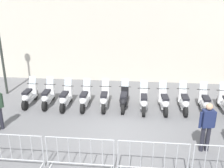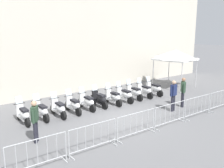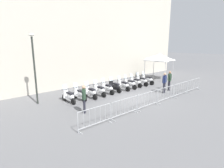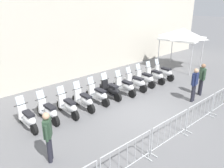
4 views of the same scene
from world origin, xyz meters
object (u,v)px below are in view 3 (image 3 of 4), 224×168
at_px(motorcycle_0, 69,97).
at_px(motorcycle_4, 107,88).
at_px(canopy_tent, 160,57).
at_px(motorcycle_9, 142,81).
at_px(motorcycle_10, 147,80).
at_px(barrier_segment_0, 95,117).
at_px(barrier_segment_5, 193,85).
at_px(motorcycle_8, 135,82).
at_px(officer_by_barriers, 84,97).
at_px(motorcycle_3, 99,90).
at_px(motorcycle_5, 115,87).
at_px(officer_mid_plaza, 169,80).
at_px(motorcycle_1, 80,94).
at_px(barrier_segment_1, 125,108).
at_px(barrier_segment_2, 148,100).
at_px(barrier_segment_3, 166,94).
at_px(officer_near_row_end, 164,82).
at_px(motorcycle_2, 91,93).
at_px(motorcycle_7, 130,84).
at_px(street_lamp, 34,61).
at_px(barrier_segment_4, 181,89).
at_px(motorcycle_6, 123,85).

relative_size(motorcycle_0, motorcycle_4, 1.00).
xyz_separation_m(motorcycle_4, canopy_tent, (8.25, -0.92, 2.06)).
height_order(motorcycle_9, motorcycle_10, same).
height_order(barrier_segment_0, barrier_segment_5, same).
distance_m(motorcycle_8, motorcycle_9, 0.88).
bearing_deg(officer_by_barriers, motorcycle_8, 6.32).
bearing_deg(motorcycle_3, motorcycle_5, -8.03).
bearing_deg(officer_mid_plaza, motorcycle_1, 147.75).
height_order(barrier_segment_1, officer_mid_plaza, officer_mid_plaza).
relative_size(barrier_segment_2, officer_by_barriers, 1.16).
bearing_deg(barrier_segment_3, barrier_segment_0, 168.52).
relative_size(motorcycle_10, barrier_segment_3, 0.86).
xyz_separation_m(officer_near_row_end, canopy_tent, (5.18, 2.74, 1.54)).
distance_m(motorcycle_2, motorcycle_5, 2.65).
bearing_deg(barrier_segment_2, motorcycle_7, 44.89).
bearing_deg(barrier_segment_5, canopy_tent, 56.41).
relative_size(motorcycle_4, barrier_segment_1, 0.86).
height_order(street_lamp, officer_near_row_end, street_lamp).
distance_m(motorcycle_10, barrier_segment_5, 4.42).
relative_size(officer_near_row_end, officer_mid_plaza, 1.00).
bearing_deg(street_lamp, motorcycle_10, -18.45).
bearing_deg(motorcycle_2, motorcycle_8, -9.81).
xyz_separation_m(motorcycle_10, barrier_segment_5, (0.03, -4.42, 0.07)).
relative_size(barrier_segment_3, officer_by_barriers, 1.16).
bearing_deg(officer_near_row_end, barrier_segment_1, -179.00).
distance_m(barrier_segment_0, barrier_segment_2, 4.27).
bearing_deg(officer_mid_plaza, motorcycle_8, 102.15).
distance_m(motorcycle_3, barrier_segment_1, 4.49).
bearing_deg(motorcycle_10, canopy_tent, 2.29).
bearing_deg(motorcycle_7, canopy_tent, -3.54).
xyz_separation_m(motorcycle_8, barrier_segment_4, (-0.33, -4.38, 0.07)).
bearing_deg(barrier_segment_4, officer_near_row_end, 93.19).
height_order(motorcycle_3, motorcycle_10, same).
bearing_deg(motorcycle_6, motorcycle_4, 165.56).
xyz_separation_m(motorcycle_8, officer_mid_plaza, (0.65, -3.03, 0.53)).
xyz_separation_m(barrier_segment_5, canopy_tent, (3.02, 4.54, 1.99)).
bearing_deg(motorcycle_6, barrier_segment_0, -157.28).
height_order(motorcycle_7, barrier_segment_1, motorcycle_7).
height_order(motorcycle_10, canopy_tent, canopy_tent).
bearing_deg(barrier_segment_4, motorcycle_2, 132.83).
bearing_deg(motorcycle_6, motorcycle_8, -7.17).
relative_size(motorcycle_4, barrier_segment_5, 0.86).
relative_size(barrier_segment_0, street_lamp, 0.42).
xyz_separation_m(barrier_segment_1, street_lamp, (-1.81, 6.10, 2.44)).
relative_size(motorcycle_2, motorcycle_4, 1.00).
bearing_deg(street_lamp, barrier_segment_4, -42.40).
bearing_deg(motorcycle_4, motorcycle_9, -11.33).
bearing_deg(motorcycle_0, motorcycle_5, -11.14).
xyz_separation_m(motorcycle_4, barrier_segment_2, (-1.04, -4.19, 0.07)).
bearing_deg(motorcycle_4, barrier_segment_3, -77.19).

